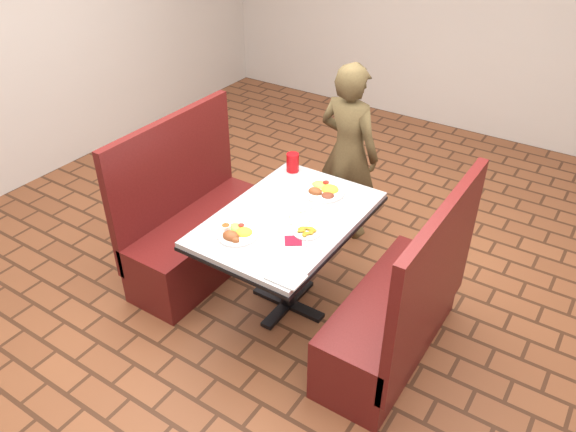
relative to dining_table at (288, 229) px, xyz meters
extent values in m
plane|color=brown|center=(0.00, 0.00, -0.65)|extent=(7.00, 7.00, 0.00)
cube|color=#AEB0B2|center=(0.00, 0.00, 0.08)|extent=(0.80, 1.20, 0.03)
cube|color=black|center=(0.00, 0.00, 0.05)|extent=(0.81, 1.21, 0.02)
cylinder|color=black|center=(0.00, 0.00, -0.30)|extent=(0.10, 0.10, 0.69)
cube|color=black|center=(0.00, 0.00, -0.64)|extent=(0.55, 0.08, 0.03)
cube|color=black|center=(0.00, 0.00, -0.64)|extent=(0.08, 0.55, 0.03)
cube|color=#5F1715|center=(-0.75, 0.00, -0.43)|extent=(0.45, 1.20, 0.45)
cube|color=#5F1715|center=(-0.97, 0.00, 0.05)|extent=(0.06, 1.20, 0.95)
cube|color=#5F1715|center=(0.75, 0.00, -0.43)|extent=(0.45, 1.20, 0.45)
cube|color=#5F1715|center=(0.97, 0.00, 0.05)|extent=(0.06, 1.20, 0.95)
imported|color=brown|center=(-0.13, 1.04, 0.06)|extent=(0.56, 0.40, 1.42)
cylinder|color=white|center=(-0.14, -0.34, 0.10)|extent=(0.25, 0.25, 0.01)
ellipsoid|color=yellow|center=(-0.11, -0.31, 0.13)|extent=(0.10, 0.10, 0.05)
ellipsoid|color=#80BE4C|center=(-0.18, -0.30, 0.13)|extent=(0.10, 0.08, 0.03)
cylinder|color=red|center=(-0.15, -0.28, 0.13)|extent=(0.04, 0.04, 0.01)
ellipsoid|color=brown|center=(-0.15, -0.39, 0.14)|extent=(0.11, 0.08, 0.06)
ellipsoid|color=brown|center=(-0.10, -0.41, 0.13)|extent=(0.06, 0.04, 0.04)
cylinder|color=white|center=(-0.21, -0.35, 0.13)|extent=(0.06, 0.06, 0.04)
cylinder|color=brown|center=(-0.21, -0.35, 0.15)|extent=(0.05, 0.05, 0.00)
cylinder|color=white|center=(0.04, 0.36, 0.10)|extent=(0.29, 0.29, 0.02)
ellipsoid|color=yellow|center=(0.07, 0.40, 0.14)|extent=(0.12, 0.12, 0.05)
ellipsoid|color=#80BE4C|center=(-0.01, 0.41, 0.13)|extent=(0.12, 0.10, 0.04)
cylinder|color=red|center=(0.02, 0.44, 0.13)|extent=(0.04, 0.04, 0.01)
ellipsoid|color=brown|center=(0.10, 0.32, 0.13)|extent=(0.09, 0.09, 0.03)
ellipsoid|color=brown|center=(0.01, 0.31, 0.14)|extent=(0.10, 0.07, 0.06)
cylinder|color=white|center=(0.20, -0.09, 0.10)|extent=(0.17, 0.17, 0.01)
cube|color=maroon|center=(0.17, -0.20, 0.10)|extent=(0.14, 0.14, 0.00)
cube|color=silver|center=(0.23, -0.15, 0.10)|extent=(0.08, 0.13, 0.00)
cylinder|color=#BB0C10|center=(-0.29, 0.50, 0.16)|extent=(0.09, 0.09, 0.13)
cube|color=silver|center=(0.32, -0.51, 0.10)|extent=(0.19, 0.14, 0.01)
cube|color=silver|center=(-0.07, -0.36, 0.11)|extent=(0.03, 0.16, 0.00)
cube|color=silver|center=(-0.09, -0.37, 0.11)|extent=(0.02, 0.15, 0.00)
camera|label=1|loc=(1.61, -2.44, 2.05)|focal=35.00mm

